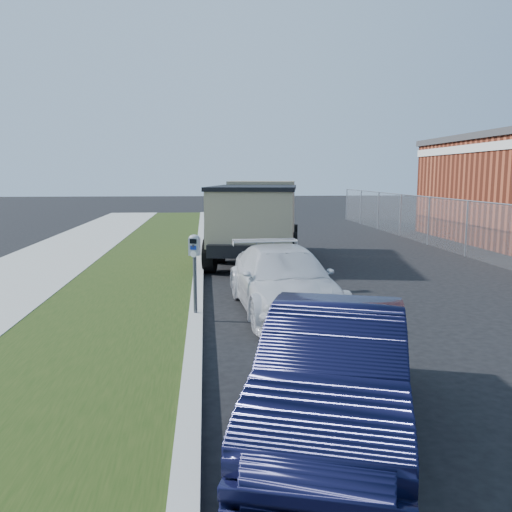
{
  "coord_description": "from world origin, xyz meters",
  "views": [
    {
      "loc": [
        -2.41,
        -9.7,
        2.6
      ],
      "look_at": [
        -1.4,
        1.0,
        1.0
      ],
      "focal_mm": 38.0,
      "sensor_mm": 36.0,
      "label": 1
    }
  ],
  "objects": [
    {
      "name": "dump_truck",
      "position": [
        -0.79,
        7.01,
        1.36
      ],
      "size": [
        3.34,
        6.45,
        2.41
      ],
      "rotation": [
        0.0,
        0.0,
        -0.18
      ],
      "color": "black",
      "rests_on": "ground"
    },
    {
      "name": "parking_meter",
      "position": [
        -2.6,
        -0.13,
        1.17
      ],
      "size": [
        0.23,
        0.18,
        1.43
      ],
      "rotation": [
        0.0,
        0.0,
        -0.32
      ],
      "color": "#3F4247",
      "rests_on": "ground"
    },
    {
      "name": "chainlink_fence",
      "position": [
        6.0,
        7.0,
        1.26
      ],
      "size": [
        0.06,
        30.06,
        30.0
      ],
      "color": "slate",
      "rests_on": "ground"
    },
    {
      "name": "white_wagon",
      "position": [
        -0.92,
        0.37,
        0.62
      ],
      "size": [
        2.04,
        4.36,
        1.23
      ],
      "primitive_type": "imported",
      "rotation": [
        0.0,
        0.0,
        0.07
      ],
      "color": "silver",
      "rests_on": "ground"
    },
    {
      "name": "navy_sedan",
      "position": [
        -1.12,
        -4.56,
        0.64
      ],
      "size": [
        2.45,
        4.13,
        1.29
      ],
      "primitive_type": "imported",
      "rotation": [
        0.0,
        0.0,
        -0.3
      ],
      "color": "black",
      "rests_on": "ground"
    },
    {
      "name": "ground",
      "position": [
        0.0,
        0.0,
        0.0
      ],
      "size": [
        120.0,
        120.0,
        0.0
      ],
      "primitive_type": "plane",
      "color": "black",
      "rests_on": "ground"
    },
    {
      "name": "streetside",
      "position": [
        -5.57,
        2.0,
        0.07
      ],
      "size": [
        6.12,
        50.0,
        0.15
      ],
      "color": "#999991",
      "rests_on": "ground"
    }
  ]
}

